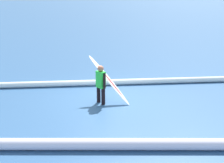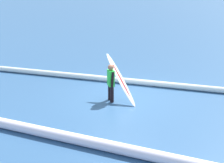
# 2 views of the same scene
# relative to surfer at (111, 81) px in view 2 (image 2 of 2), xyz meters

# --- Properties ---
(ground_plane) EXTENTS (164.41, 164.41, 0.00)m
(ground_plane) POSITION_rel_surfer_xyz_m (-0.29, -0.51, -0.78)
(ground_plane) COLOR #305784
(surfer) EXTENTS (0.36, 0.51, 1.41)m
(surfer) POSITION_rel_surfer_xyz_m (0.00, 0.00, 0.00)
(surfer) COLOR black
(surfer) RESTS_ON ground_plane
(surfboard) EXTENTS (1.58, 1.17, 1.65)m
(surfboard) POSITION_rel_surfer_xyz_m (-0.30, -0.22, 0.03)
(surfboard) COLOR white
(surfboard) RESTS_ON ground_plane
(wave_crest_foreground) EXTENTS (20.19, 1.12, 0.25)m
(wave_crest_foreground) POSITION_rel_surfer_xyz_m (-2.91, -2.24, -0.66)
(wave_crest_foreground) COLOR white
(wave_crest_foreground) RESTS_ON ground_plane
(wave_crest_midground) EXTENTS (19.10, 1.32, 0.31)m
(wave_crest_midground) POSITION_rel_surfer_xyz_m (-1.51, 3.41, -0.63)
(wave_crest_midground) COLOR white
(wave_crest_midground) RESTS_ON ground_plane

